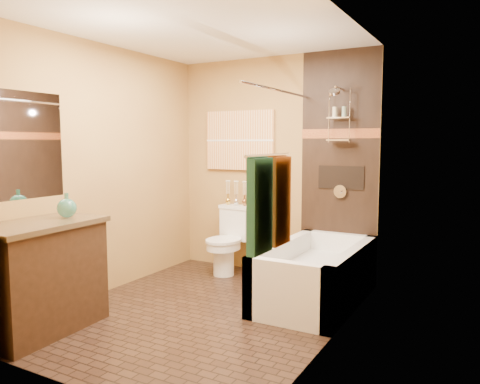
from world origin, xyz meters
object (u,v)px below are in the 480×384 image
Objects in this scene: toilet at (229,240)px; vanity at (38,276)px; bathtub at (316,279)px; sunset_painting at (240,140)px.

toilet is 2.27m from vanity.
toilet is at bearing 159.48° from bathtub.
sunset_painting is 2.75m from vanity.
bathtub is 1.93× the size of toilet.
sunset_painting reaches higher than toilet.
vanity is (-0.48, -2.48, -1.10)m from sunset_painting.
sunset_painting is 1.18m from toilet.
vanity is at bearing -134.58° from bathtub.
sunset_painting is 0.86× the size of vanity.
bathtub is 2.47m from vanity.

